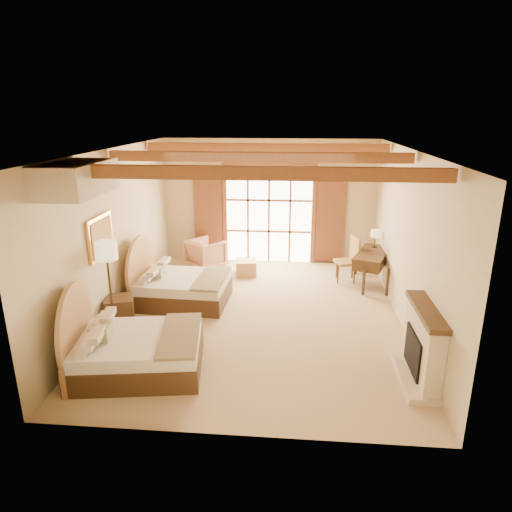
# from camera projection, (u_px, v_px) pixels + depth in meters

# --- Properties ---
(floor) EXTENTS (7.00, 7.00, 0.00)m
(floor) POSITION_uv_depth(u_px,v_px,m) (258.00, 315.00, 9.01)
(floor) COLOR tan
(floor) RESTS_ON ground
(wall_back) EXTENTS (5.50, 0.00, 5.50)m
(wall_back) POSITION_uv_depth(u_px,v_px,m) (269.00, 202.00, 11.84)
(wall_back) COLOR beige
(wall_back) RESTS_ON ground
(wall_left) EXTENTS (0.00, 7.00, 7.00)m
(wall_left) POSITION_uv_depth(u_px,v_px,m) (115.00, 234.00, 8.75)
(wall_left) COLOR beige
(wall_left) RESTS_ON ground
(wall_right) EXTENTS (0.00, 7.00, 7.00)m
(wall_right) POSITION_uv_depth(u_px,v_px,m) (408.00, 241.00, 8.29)
(wall_right) COLOR beige
(wall_right) RESTS_ON ground
(ceiling) EXTENTS (7.00, 7.00, 0.00)m
(ceiling) POSITION_uv_depth(u_px,v_px,m) (258.00, 150.00, 8.03)
(ceiling) COLOR #AE7238
(ceiling) RESTS_ON ground
(ceiling_beams) EXTENTS (5.39, 4.60, 0.18)m
(ceiling_beams) POSITION_uv_depth(u_px,v_px,m) (258.00, 157.00, 8.07)
(ceiling_beams) COLOR #955C35
(ceiling_beams) RESTS_ON ceiling
(french_doors) EXTENTS (3.95, 0.08, 2.60)m
(french_doors) POSITION_uv_depth(u_px,v_px,m) (269.00, 216.00, 11.89)
(french_doors) COLOR white
(french_doors) RESTS_ON ground
(fireplace) EXTENTS (0.46, 1.40, 1.16)m
(fireplace) POSITION_uv_depth(u_px,v_px,m) (421.00, 348.00, 6.73)
(fireplace) COLOR beige
(fireplace) RESTS_ON ground
(painting) EXTENTS (0.06, 0.95, 0.75)m
(painting) POSITION_uv_depth(u_px,v_px,m) (101.00, 237.00, 7.99)
(painting) COLOR gold
(painting) RESTS_ON wall_left
(canopy_valance) EXTENTS (0.70, 1.40, 0.45)m
(canopy_valance) POSITION_uv_depth(u_px,v_px,m) (76.00, 178.00, 6.41)
(canopy_valance) COLOR beige
(canopy_valance) RESTS_ON ceiling
(bed_near) EXTENTS (2.12, 1.71, 1.26)m
(bed_near) POSITION_uv_depth(u_px,v_px,m) (129.00, 348.00, 7.02)
(bed_near) COLOR #413018
(bed_near) RESTS_ON floor
(bed_far) EXTENTS (1.93, 1.50, 1.23)m
(bed_far) POSITION_uv_depth(u_px,v_px,m) (176.00, 285.00, 9.54)
(bed_far) COLOR #413018
(bed_far) RESTS_ON floor
(nightstand) EXTENTS (0.64, 0.64, 0.60)m
(nightstand) POSITION_uv_depth(u_px,v_px,m) (120.00, 313.00, 8.41)
(nightstand) COLOR #413018
(nightstand) RESTS_ON floor
(floor_lamp) EXTENTS (0.37, 0.37, 1.75)m
(floor_lamp) POSITION_uv_depth(u_px,v_px,m) (107.00, 257.00, 7.77)
(floor_lamp) COLOR #322716
(floor_lamp) RESTS_ON floor
(armchair) EXTENTS (1.14, 1.14, 0.75)m
(armchair) POSITION_uv_depth(u_px,v_px,m) (206.00, 254.00, 11.63)
(armchair) COLOR tan
(armchair) RESTS_ON floor
(ottoman) EXTENTS (0.55, 0.55, 0.36)m
(ottoman) POSITION_uv_depth(u_px,v_px,m) (246.00, 267.00, 11.23)
(ottoman) COLOR #B07E48
(ottoman) RESTS_ON floor
(desk) EXTENTS (1.08, 1.56, 0.77)m
(desk) POSITION_uv_depth(u_px,v_px,m) (371.00, 267.00, 10.52)
(desk) COLOR #413018
(desk) RESTS_ON floor
(desk_chair) EXTENTS (0.60, 0.59, 1.06)m
(desk_chair) POSITION_uv_depth(u_px,v_px,m) (347.00, 267.00, 10.75)
(desk_chair) COLOR olive
(desk_chair) RESTS_ON floor
(desk_lamp) EXTENTS (0.21, 0.21, 0.42)m
(desk_lamp) POSITION_uv_depth(u_px,v_px,m) (375.00, 234.00, 10.71)
(desk_lamp) COLOR #322716
(desk_lamp) RESTS_ON desk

